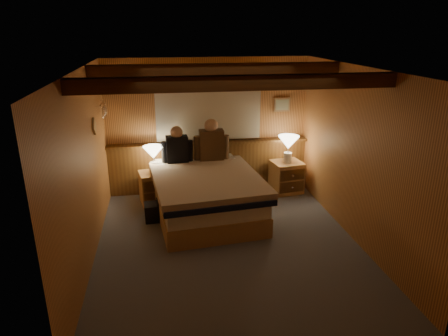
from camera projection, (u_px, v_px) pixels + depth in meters
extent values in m
plane|color=#535762|center=(228.00, 244.00, 5.61)|extent=(4.20, 4.20, 0.00)
plane|color=tan|center=(229.00, 69.00, 4.81)|extent=(4.20, 4.20, 0.00)
plane|color=#D7934D|center=(208.00, 126.00, 7.16)|extent=(3.60, 0.00, 3.60)
plane|color=#D7934D|center=(85.00, 171.00, 4.93)|extent=(0.00, 4.20, 4.20)
plane|color=#D7934D|center=(357.00, 156.00, 5.48)|extent=(0.00, 4.20, 4.20)
plane|color=#D7934D|center=(272.00, 244.00, 3.25)|extent=(3.60, 0.00, 3.60)
cube|color=brown|center=(209.00, 167.00, 7.35)|extent=(3.60, 0.12, 0.90)
cube|color=brown|center=(209.00, 143.00, 7.14)|extent=(3.60, 0.22, 0.04)
cylinder|color=#4E2D13|center=(208.00, 78.00, 6.80)|extent=(2.10, 0.05, 0.05)
sphere|color=#4E2D13|center=(146.00, 80.00, 6.64)|extent=(0.08, 0.08, 0.08)
sphere|color=#4E2D13|center=(268.00, 77.00, 6.96)|extent=(0.08, 0.08, 0.08)
cube|color=beige|center=(209.00, 110.00, 7.00)|extent=(1.85, 0.08, 1.05)
cube|color=#4E2D13|center=(238.00, 83.00, 4.28)|extent=(3.60, 0.15, 0.16)
cube|color=#4E2D13|center=(218.00, 69.00, 5.67)|extent=(3.60, 0.15, 0.16)
cylinder|color=white|center=(102.00, 103.00, 6.25)|extent=(0.03, 0.55, 0.03)
torus|color=white|center=(103.00, 113.00, 6.15)|extent=(0.01, 0.21, 0.21)
torus|color=white|center=(105.00, 110.00, 6.37)|extent=(0.01, 0.21, 0.21)
cube|color=tan|center=(282.00, 105.00, 7.23)|extent=(0.30, 0.03, 0.25)
cube|color=beige|center=(282.00, 105.00, 7.22)|extent=(0.24, 0.01, 0.19)
cube|color=tan|center=(206.00, 206.00, 6.43)|extent=(1.71, 2.16, 0.30)
cube|color=white|center=(206.00, 191.00, 6.34)|extent=(1.66, 2.11, 0.24)
cube|color=black|center=(209.00, 188.00, 6.06)|extent=(1.73, 1.76, 0.08)
cube|color=#CA8A92|center=(207.00, 180.00, 6.16)|extent=(1.79, 1.97, 0.12)
cube|color=white|center=(174.00, 165.00, 6.89)|extent=(0.64, 0.40, 0.16)
cube|color=white|center=(217.00, 161.00, 7.08)|extent=(0.64, 0.40, 0.16)
cube|color=tan|center=(155.00, 187.00, 6.88)|extent=(0.56, 0.52, 0.54)
cube|color=brown|center=(157.00, 186.00, 6.66)|extent=(0.44, 0.10, 0.19)
cube|color=brown|center=(158.00, 197.00, 6.73)|extent=(0.44, 0.10, 0.19)
cylinder|color=white|center=(157.00, 186.00, 6.66)|extent=(0.03, 0.03, 0.03)
cylinder|color=white|center=(158.00, 197.00, 6.73)|extent=(0.03, 0.03, 0.03)
cube|color=tan|center=(286.00, 177.00, 7.31)|extent=(0.59, 0.54, 0.57)
cube|color=brown|center=(292.00, 175.00, 7.07)|extent=(0.47, 0.09, 0.20)
cube|color=brown|center=(292.00, 187.00, 7.15)|extent=(0.47, 0.09, 0.20)
cylinder|color=white|center=(292.00, 175.00, 7.07)|extent=(0.03, 0.03, 0.03)
cylinder|color=white|center=(292.00, 187.00, 7.15)|extent=(0.03, 0.03, 0.03)
cylinder|color=silver|center=(154.00, 167.00, 6.80)|extent=(0.13, 0.13, 0.17)
cylinder|color=white|center=(154.00, 160.00, 6.76)|extent=(0.02, 0.02, 0.10)
cone|color=#FFF1C6|center=(153.00, 152.00, 6.71)|extent=(0.34, 0.34, 0.21)
cylinder|color=silver|center=(288.00, 158.00, 7.15)|extent=(0.15, 0.15, 0.19)
cylinder|color=white|center=(288.00, 151.00, 7.11)|extent=(0.03, 0.03, 0.10)
cone|color=#FFF1C6|center=(288.00, 142.00, 7.06)|extent=(0.38, 0.38, 0.23)
cube|color=black|center=(177.00, 150.00, 6.76)|extent=(0.37, 0.23, 0.47)
cylinder|color=black|center=(165.00, 153.00, 6.73)|extent=(0.11, 0.11, 0.38)
cylinder|color=black|center=(189.00, 151.00, 6.82)|extent=(0.11, 0.11, 0.38)
sphere|color=tan|center=(176.00, 132.00, 6.66)|extent=(0.21, 0.21, 0.21)
cube|color=#4B331E|center=(211.00, 146.00, 6.88)|extent=(0.42, 0.25, 0.54)
cylinder|color=#4B331E|center=(198.00, 149.00, 6.86)|extent=(0.13, 0.13, 0.44)
cylinder|color=#4B331E|center=(225.00, 147.00, 6.93)|extent=(0.13, 0.13, 0.44)
sphere|color=tan|center=(211.00, 126.00, 6.77)|extent=(0.24, 0.24, 0.24)
cube|color=black|center=(160.00, 211.00, 6.28)|extent=(0.48, 0.31, 0.28)
cylinder|color=black|center=(159.00, 202.00, 6.23)|extent=(0.09, 0.28, 0.07)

